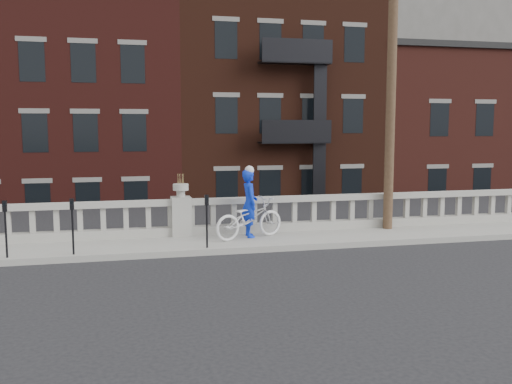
# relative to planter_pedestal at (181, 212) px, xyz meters

# --- Properties ---
(ground) EXTENTS (120.00, 120.00, 0.00)m
(ground) POSITION_rel_planter_pedestal_xyz_m (0.00, -3.95, -0.83)
(ground) COLOR black
(ground) RESTS_ON ground
(sidewalk) EXTENTS (32.00, 2.20, 0.15)m
(sidewalk) POSITION_rel_planter_pedestal_xyz_m (0.00, -0.95, -0.76)
(sidewalk) COLOR gray
(sidewalk) RESTS_ON ground
(balustrade) EXTENTS (28.00, 0.34, 1.03)m
(balustrade) POSITION_rel_planter_pedestal_xyz_m (0.00, 0.00, -0.19)
(balustrade) COLOR gray
(balustrade) RESTS_ON sidewalk
(planter_pedestal) EXTENTS (0.55, 0.55, 1.76)m
(planter_pedestal) POSITION_rel_planter_pedestal_xyz_m (0.00, 0.00, 0.00)
(planter_pedestal) COLOR gray
(planter_pedestal) RESTS_ON sidewalk
(lower_level) EXTENTS (80.00, 44.00, 20.80)m
(lower_level) POSITION_rel_planter_pedestal_xyz_m (0.56, 19.09, 1.80)
(lower_level) COLOR #605E59
(lower_level) RESTS_ON ground
(utility_pole) EXTENTS (1.60, 0.28, 10.00)m
(utility_pole) POSITION_rel_planter_pedestal_xyz_m (6.20, -0.35, 4.41)
(utility_pole) COLOR #422D1E
(utility_pole) RESTS_ON sidewalk
(parking_meter_b) EXTENTS (0.10, 0.09, 1.36)m
(parking_meter_b) POSITION_rel_planter_pedestal_xyz_m (-4.30, -1.80, 0.17)
(parking_meter_b) COLOR black
(parking_meter_b) RESTS_ON sidewalk
(parking_meter_c) EXTENTS (0.10, 0.09, 1.36)m
(parking_meter_c) POSITION_rel_planter_pedestal_xyz_m (-2.80, -1.80, 0.17)
(parking_meter_c) COLOR black
(parking_meter_c) RESTS_ON sidewalk
(parking_meter_d) EXTENTS (0.10, 0.09, 1.36)m
(parking_meter_d) POSITION_rel_planter_pedestal_xyz_m (0.46, -1.80, 0.17)
(parking_meter_d) COLOR black
(parking_meter_d) RESTS_ON sidewalk
(bicycle) EXTENTS (2.26, 1.47, 1.12)m
(bicycle) POSITION_rel_planter_pedestal_xyz_m (1.78, -0.84, -0.12)
(bicycle) COLOR silver
(bicycle) RESTS_ON sidewalk
(cyclist) EXTENTS (0.46, 0.69, 1.89)m
(cyclist) POSITION_rel_planter_pedestal_xyz_m (1.84, -0.64, 0.26)
(cyclist) COLOR #0D2BC6
(cyclist) RESTS_ON sidewalk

